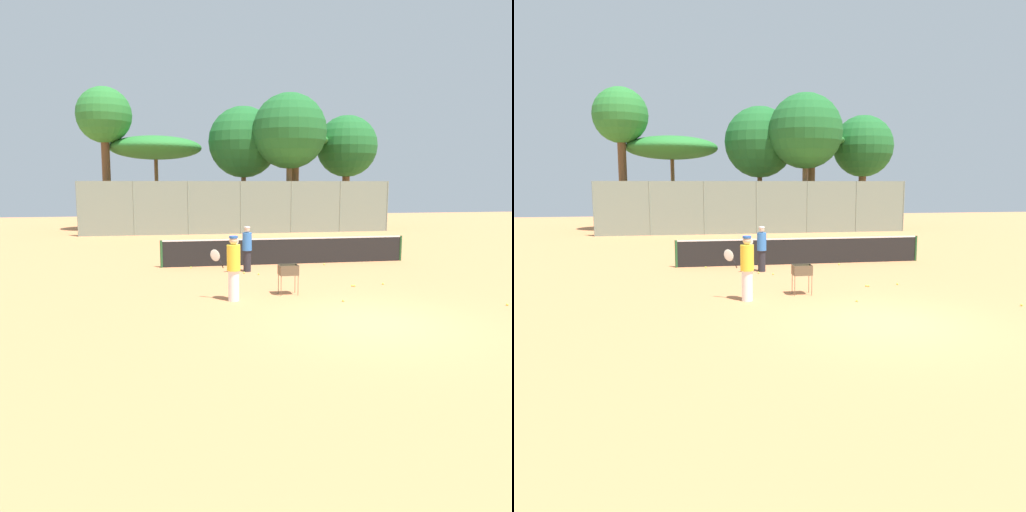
% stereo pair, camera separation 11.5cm
% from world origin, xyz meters
% --- Properties ---
extents(ground_plane, '(80.00, 80.00, 0.00)m').
position_xyz_m(ground_plane, '(0.00, 0.00, 0.00)').
color(ground_plane, '#D37F4C').
extents(tennis_net, '(10.06, 0.10, 1.07)m').
position_xyz_m(tennis_net, '(0.00, 8.71, 0.56)').
color(tennis_net, '#26592D').
rests_on(tennis_net, ground_plane).
extents(back_fence, '(20.21, 0.08, 3.38)m').
position_xyz_m(back_fence, '(0.00, 21.07, 1.69)').
color(back_fence, gray).
rests_on(back_fence, ground_plane).
extents(tree_0, '(3.66, 3.66, 9.54)m').
position_xyz_m(tree_0, '(-8.63, 24.44, 7.53)').
color(tree_0, brown).
rests_on(tree_0, ground_plane).
extents(tree_1, '(4.64, 4.64, 6.84)m').
position_xyz_m(tree_1, '(4.47, 24.41, 6.07)').
color(tree_1, brown).
rests_on(tree_1, ground_plane).
extents(tree_2, '(4.47, 4.47, 8.16)m').
position_xyz_m(tree_2, '(8.50, 24.94, 5.87)').
color(tree_2, brown).
rests_on(tree_2, ground_plane).
extents(tree_3, '(6.50, 6.50, 6.53)m').
position_xyz_m(tree_3, '(-5.36, 25.88, 5.70)').
color(tree_3, brown).
rests_on(tree_3, ground_plane).
extents(tree_4, '(5.08, 5.08, 9.29)m').
position_xyz_m(tree_4, '(3.67, 23.06, 6.73)').
color(tree_4, brown).
rests_on(tree_4, ground_plane).
extents(tree_5, '(5.06, 5.06, 8.69)m').
position_xyz_m(tree_5, '(0.88, 25.49, 6.14)').
color(tree_5, brown).
rests_on(tree_5, ground_plane).
extents(player_white_outfit, '(0.86, 0.56, 1.83)m').
position_xyz_m(player_white_outfit, '(-2.96, 2.76, 0.95)').
color(player_white_outfit, white).
rests_on(player_white_outfit, ground_plane).
extents(player_red_cap, '(0.83, 0.51, 1.67)m').
position_xyz_m(player_red_cap, '(-1.84, 7.28, 0.87)').
color(player_red_cap, '#26262D').
rests_on(player_red_cap, ground_plane).
extents(ball_cart, '(0.56, 0.41, 0.89)m').
position_xyz_m(ball_cart, '(-1.25, 3.28, 0.66)').
color(ball_cart, brown).
rests_on(ball_cart, ground_plane).
extents(tennis_ball_0, '(0.07, 0.07, 0.07)m').
position_xyz_m(tennis_ball_0, '(0.03, 2.10, 0.03)').
color(tennis_ball_0, '#D1E54C').
rests_on(tennis_ball_0, ground_plane).
extents(tennis_ball_1, '(0.07, 0.07, 0.07)m').
position_xyz_m(tennis_ball_1, '(1.46, 8.22, 0.03)').
color(tennis_ball_1, '#D1E54C').
rests_on(tennis_ball_1, ground_plane).
extents(tennis_ball_2, '(0.07, 0.07, 0.07)m').
position_xyz_m(tennis_ball_2, '(1.08, 3.96, 0.03)').
color(tennis_ball_2, '#D1E54C').
rests_on(tennis_ball_2, ground_plane).
extents(tennis_ball_3, '(0.07, 0.07, 0.07)m').
position_xyz_m(tennis_ball_3, '(4.22, 0.89, 0.03)').
color(tennis_ball_3, '#D1E54C').
rests_on(tennis_ball_3, ground_plane).
extents(tennis_ball_4, '(0.07, 0.07, 0.07)m').
position_xyz_m(tennis_ball_4, '(2.11, 4.10, 0.03)').
color(tennis_ball_4, '#D1E54C').
rests_on(tennis_ball_4, ground_plane).
extents(tennis_ball_5, '(0.07, 0.07, 0.07)m').
position_xyz_m(tennis_ball_5, '(-2.01, 6.88, 0.03)').
color(tennis_ball_5, '#D1E54C').
rests_on(tennis_ball_5, ground_plane).
extents(tennis_ball_6, '(0.07, 0.07, 0.07)m').
position_xyz_m(tennis_ball_6, '(-3.86, 8.38, 0.03)').
color(tennis_ball_6, '#D1E54C').
rests_on(tennis_ball_6, ground_plane).
extents(tennis_ball_7, '(0.07, 0.07, 0.07)m').
position_xyz_m(tennis_ball_7, '(-1.54, 6.54, 0.03)').
color(tennis_ball_7, '#D1E54C').
rests_on(tennis_ball_7, ground_plane).
extents(tennis_ball_8, '(0.07, 0.07, 0.07)m').
position_xyz_m(tennis_ball_8, '(1.02, 4.01, 0.03)').
color(tennis_ball_8, '#D1E54C').
rests_on(tennis_ball_8, ground_plane).
extents(parked_car, '(4.20, 1.70, 1.60)m').
position_xyz_m(parked_car, '(-4.17, 23.90, 0.66)').
color(parked_car, white).
rests_on(parked_car, ground_plane).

